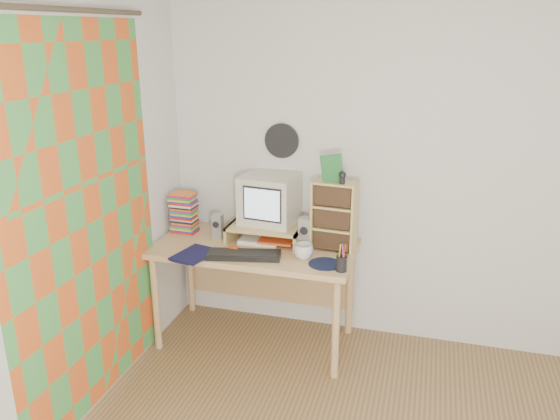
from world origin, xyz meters
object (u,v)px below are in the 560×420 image
Objects in this scene: crt_monitor at (268,200)px; keyboard at (244,255)px; dvd_stack at (184,216)px; mug at (303,251)px; desk at (257,260)px; diary at (182,250)px; cd_rack at (334,216)px.

crt_monitor is 0.46m from keyboard.
mug is at bearing -12.37° from dvd_stack.
diary is (-0.43, -0.33, 0.16)m from desk.
cd_rack is (1.13, -0.03, 0.12)m from dvd_stack.
dvd_stack is 0.52× the size of cd_rack.
crt_monitor reaches higher than keyboard.
diary is at bearing -154.47° from cd_rack.
diary is (-0.97, -0.35, -0.21)m from cd_rack.
cd_rack is (0.49, -0.06, -0.05)m from crt_monitor.
crt_monitor is 0.66m from dvd_stack.
dvd_stack is 1.13m from cd_rack.
keyboard is 1.00× the size of cd_rack.
crt_monitor is (0.05, 0.09, 0.43)m from desk.
crt_monitor reaches higher than diary.
mug reaches higher than diary.
keyboard is 0.43m from diary.
dvd_stack is (-0.64, -0.03, -0.17)m from crt_monitor.
cd_rack is 1.85× the size of diary.
crt_monitor is 0.75× the size of keyboard.
dvd_stack is at bearing -176.29° from cd_rack.
mug is at bearing -33.59° from crt_monitor.
mug is 0.82m from diary.
crt_monitor is 0.75× the size of cd_rack.
mug is (0.38, -0.19, 0.18)m from desk.
dvd_stack is 1.96× the size of mug.
dvd_stack reaches higher than diary.
diary is (-0.81, -0.14, -0.02)m from mug.
crt_monitor is at bearing 53.89° from diary.
cd_rack is at bearing 2.69° from desk.
cd_rack is at bearing 33.25° from diary.
desk is at bearing -3.88° from dvd_stack.
dvd_stack reaches higher than desk.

